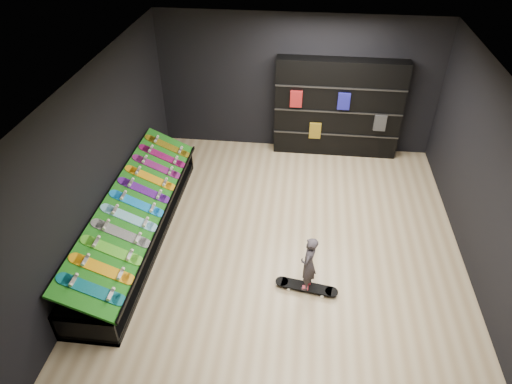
# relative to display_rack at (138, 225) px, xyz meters

# --- Properties ---
(floor) EXTENTS (6.00, 7.00, 0.01)m
(floor) POSITION_rel_display_rack_xyz_m (2.55, 0.00, -0.25)
(floor) COLOR tan
(floor) RESTS_ON ground
(ceiling) EXTENTS (6.00, 7.00, 0.01)m
(ceiling) POSITION_rel_display_rack_xyz_m (2.55, 0.00, 2.75)
(ceiling) COLOR white
(ceiling) RESTS_ON ground
(wall_back) EXTENTS (6.00, 0.02, 3.00)m
(wall_back) POSITION_rel_display_rack_xyz_m (2.55, 3.50, 1.25)
(wall_back) COLOR black
(wall_back) RESTS_ON ground
(wall_left) EXTENTS (0.02, 7.00, 3.00)m
(wall_left) POSITION_rel_display_rack_xyz_m (-0.45, 0.00, 1.25)
(wall_left) COLOR black
(wall_left) RESTS_ON ground
(wall_right) EXTENTS (0.02, 7.00, 3.00)m
(wall_right) POSITION_rel_display_rack_xyz_m (5.55, 0.00, 1.25)
(wall_right) COLOR black
(wall_right) RESTS_ON ground
(display_rack) EXTENTS (0.90, 4.50, 0.50)m
(display_rack) POSITION_rel_display_rack_xyz_m (0.00, 0.00, 0.00)
(display_rack) COLOR black
(display_rack) RESTS_ON ground
(turf_ramp) EXTENTS (0.92, 4.50, 0.46)m
(turf_ramp) POSITION_rel_display_rack_xyz_m (0.05, 0.00, 0.46)
(turf_ramp) COLOR #125E0E
(turf_ramp) RESTS_ON display_rack
(back_shelving) EXTENTS (2.69, 0.31, 2.16)m
(back_shelving) POSITION_rel_display_rack_xyz_m (3.46, 3.32, 0.83)
(back_shelving) COLOR black
(back_shelving) RESTS_ON ground
(floor_skateboard) EXTENTS (1.00, 0.37, 0.09)m
(floor_skateboard) POSITION_rel_display_rack_xyz_m (2.96, -0.92, -0.20)
(floor_skateboard) COLOR black
(floor_skateboard) RESTS_ON ground
(child) EXTENTS (0.21, 0.25, 0.58)m
(child) POSITION_rel_display_rack_xyz_m (2.96, -0.92, 0.13)
(child) COLOR black
(child) RESTS_ON floor_skateboard
(display_board_0) EXTENTS (0.93, 0.22, 0.50)m
(display_board_0) POSITION_rel_display_rack_xyz_m (0.06, -1.90, 0.49)
(display_board_0) COLOR #0C8C99
(display_board_0) RESTS_ON turf_ramp
(display_board_1) EXTENTS (0.93, 0.22, 0.50)m
(display_board_1) POSITION_rel_display_rack_xyz_m (0.06, -1.52, 0.49)
(display_board_1) COLOR yellow
(display_board_1) RESTS_ON turf_ramp
(display_board_2) EXTENTS (0.93, 0.22, 0.50)m
(display_board_2) POSITION_rel_display_rack_xyz_m (0.06, -1.14, 0.49)
(display_board_2) COLOR green
(display_board_2) RESTS_ON turf_ramp
(display_board_3) EXTENTS (0.93, 0.22, 0.50)m
(display_board_3) POSITION_rel_display_rack_xyz_m (0.06, -0.76, 0.49)
(display_board_3) COLOR black
(display_board_3) RESTS_ON turf_ramp
(display_board_4) EXTENTS (0.93, 0.22, 0.50)m
(display_board_4) POSITION_rel_display_rack_xyz_m (0.06, -0.38, 0.49)
(display_board_4) COLOR #0CB2E5
(display_board_4) RESTS_ON turf_ramp
(display_board_5) EXTENTS (0.93, 0.22, 0.50)m
(display_board_5) POSITION_rel_display_rack_xyz_m (0.06, 0.00, 0.49)
(display_board_5) COLOR blue
(display_board_5) RESTS_ON turf_ramp
(display_board_6) EXTENTS (0.93, 0.22, 0.50)m
(display_board_6) POSITION_rel_display_rack_xyz_m (0.06, 0.38, 0.49)
(display_board_6) COLOR purple
(display_board_6) RESTS_ON turf_ramp
(display_board_7) EXTENTS (0.93, 0.22, 0.50)m
(display_board_7) POSITION_rel_display_rack_xyz_m (0.06, 0.76, 0.49)
(display_board_7) COLOR orange
(display_board_7) RESTS_ON turf_ramp
(display_board_8) EXTENTS (0.93, 0.22, 0.50)m
(display_board_8) POSITION_rel_display_rack_xyz_m (0.06, 1.14, 0.49)
(display_board_8) COLOR #2626BF
(display_board_8) RESTS_ON turf_ramp
(display_board_9) EXTENTS (0.93, 0.22, 0.50)m
(display_board_9) POSITION_rel_display_rack_xyz_m (0.06, 1.52, 0.49)
(display_board_9) COLOR #E5198C
(display_board_9) RESTS_ON turf_ramp
(display_board_10) EXTENTS (0.93, 0.22, 0.50)m
(display_board_10) POSITION_rel_display_rack_xyz_m (0.06, 1.90, 0.49)
(display_board_10) COLOR yellow
(display_board_10) RESTS_ON turf_ramp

